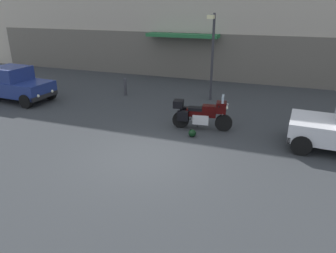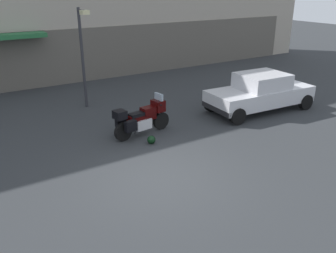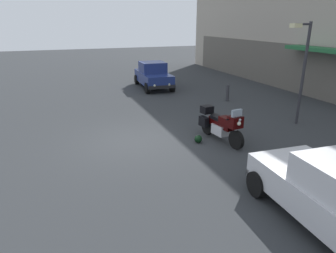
{
  "view_description": "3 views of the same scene",
  "coord_description": "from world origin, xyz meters",
  "px_view_note": "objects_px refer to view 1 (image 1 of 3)",
  "views": [
    {
      "loc": [
        3.72,
        -7.98,
        4.46
      ],
      "look_at": [
        0.35,
        1.12,
        0.67
      ],
      "focal_mm": 33.64,
      "sensor_mm": 36.0,
      "label": 1
    },
    {
      "loc": [
        -4.31,
        -7.34,
        4.92
      ],
      "look_at": [
        1.05,
        1.24,
        0.87
      ],
      "focal_mm": 38.15,
      "sensor_mm": 36.0,
      "label": 2
    },
    {
      "loc": [
        9.81,
        -2.44,
        4.08
      ],
      "look_at": [
        0.94,
        0.93,
        0.75
      ],
      "focal_mm": 32.19,
      "sensor_mm": 36.0,
      "label": 3
    }
  ],
  "objects_px": {
    "streetlamp_curbside": "(212,48)",
    "bollard_curbside": "(125,86)",
    "car_hatchback_near": "(14,84)",
    "helmet": "(192,133)",
    "motorcycle": "(201,114)"
  },
  "relations": [
    {
      "from": "motorcycle",
      "to": "bollard_curbside",
      "type": "relative_size",
      "value": 2.45
    },
    {
      "from": "streetlamp_curbside",
      "to": "helmet",
      "type": "bearing_deg",
      "value": -84.3
    },
    {
      "from": "motorcycle",
      "to": "streetlamp_curbside",
      "type": "xyz_separation_m",
      "value": [
        -0.56,
        3.84,
        1.91
      ]
    },
    {
      "from": "helmet",
      "to": "bollard_curbside",
      "type": "xyz_separation_m",
      "value": [
        -4.82,
        4.11,
        0.35
      ]
    },
    {
      "from": "car_hatchback_near",
      "to": "streetlamp_curbside",
      "type": "xyz_separation_m",
      "value": [
        9.03,
        3.23,
        1.73
      ]
    },
    {
      "from": "streetlamp_curbside",
      "to": "bollard_curbside",
      "type": "distance_m",
      "value": 4.84
    },
    {
      "from": "motorcycle",
      "to": "streetlamp_curbside",
      "type": "relative_size",
      "value": 0.55
    },
    {
      "from": "car_hatchback_near",
      "to": "bollard_curbside",
      "type": "xyz_separation_m",
      "value": [
        4.68,
        2.67,
        -0.32
      ]
    },
    {
      "from": "motorcycle",
      "to": "helmet",
      "type": "relative_size",
      "value": 8.06
    },
    {
      "from": "helmet",
      "to": "bollard_curbside",
      "type": "distance_m",
      "value": 6.35
    },
    {
      "from": "helmet",
      "to": "motorcycle",
      "type": "bearing_deg",
      "value": 83.89
    },
    {
      "from": "helmet",
      "to": "streetlamp_curbside",
      "type": "height_order",
      "value": "streetlamp_curbside"
    },
    {
      "from": "car_hatchback_near",
      "to": "bollard_curbside",
      "type": "relative_size",
      "value": 4.26
    },
    {
      "from": "motorcycle",
      "to": "car_hatchback_near",
      "type": "bearing_deg",
      "value": 168.44
    },
    {
      "from": "motorcycle",
      "to": "streetlamp_curbside",
      "type": "height_order",
      "value": "streetlamp_curbside"
    }
  ]
}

